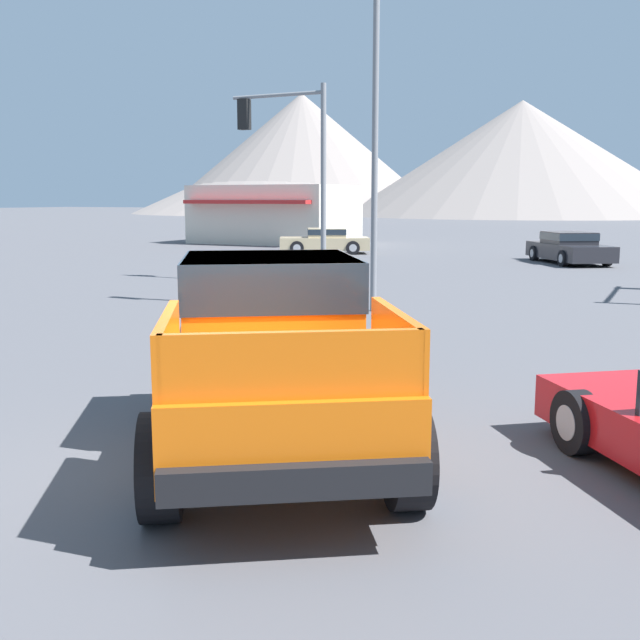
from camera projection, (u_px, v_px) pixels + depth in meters
ground_plane at (238, 465)px, 7.23m from camera, size 320.00×320.00×0.00m
orange_pickup_truck at (273, 344)px, 7.60m from camera, size 4.15×4.96×1.93m
parked_car_dark at (569, 247)px, 29.52m from camera, size 3.93×4.72×1.23m
parked_car_tan at (325, 241)px, 34.68m from camera, size 4.42×3.43×1.17m
traffic_light_crosswalk at (289, 148)px, 22.18m from camera, size 3.12×0.38×5.80m
street_lamp_post at (376, 74)px, 16.23m from camera, size 0.90×0.24×8.82m
storefront_building at (275, 214)px, 42.83m from camera, size 8.45×6.43×3.26m
distant_mountain_range at (448, 162)px, 116.64m from camera, size 134.83×56.42×20.34m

